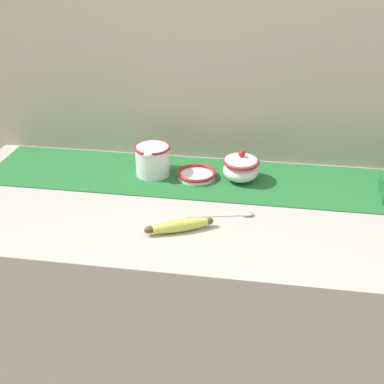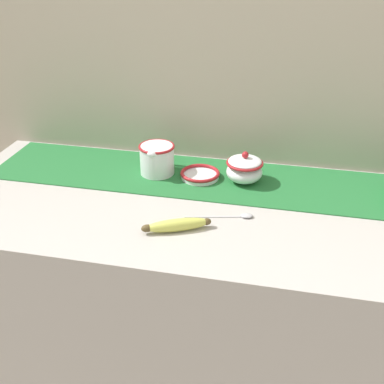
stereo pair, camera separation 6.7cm
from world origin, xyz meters
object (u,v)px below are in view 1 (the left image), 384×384
at_px(cream_pitcher, 153,159).
at_px(sugar_bowl, 241,167).
at_px(spoon, 241,214).
at_px(banana, 179,225).
at_px(small_dish, 196,174).

height_order(cream_pitcher, sugar_bowl, sugar_bowl).
distance_m(cream_pitcher, spoon, 0.35).
distance_m(banana, spoon, 0.17).
bearing_deg(banana, spoon, 33.32).
height_order(cream_pitcher, banana, cream_pitcher).
xyz_separation_m(sugar_bowl, small_dish, (-0.13, -0.00, -0.03)).
bearing_deg(sugar_bowl, cream_pitcher, 179.79).
height_order(sugar_bowl, banana, sugar_bowl).
xyz_separation_m(sugar_bowl, banana, (-0.13, -0.30, -0.03)).
bearing_deg(banana, sugar_bowl, 66.02).
distance_m(cream_pitcher, small_dish, 0.14).
height_order(small_dish, spoon, small_dish).
bearing_deg(spoon, small_dish, 113.94).
distance_m(cream_pitcher, sugar_bowl, 0.26).
bearing_deg(cream_pitcher, small_dish, -2.21).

